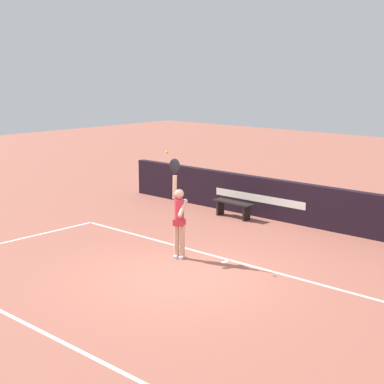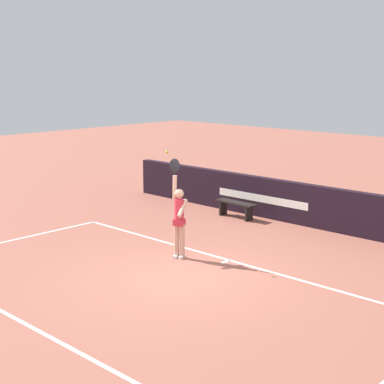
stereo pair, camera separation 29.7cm
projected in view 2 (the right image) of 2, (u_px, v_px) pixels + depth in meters
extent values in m
plane|color=#9B5647|center=(182.00, 277.00, 13.58)|extent=(60.00, 60.00, 0.00)
cube|color=white|center=(229.00, 260.00, 14.77)|extent=(10.97, 0.09, 0.00)
cube|color=white|center=(35.00, 329.00, 10.87)|extent=(10.97, 0.09, 0.00)
cube|color=white|center=(13.00, 240.00, 16.52)|extent=(0.09, 5.58, 0.00)
cube|color=white|center=(226.00, 262.00, 14.66)|extent=(0.09, 0.30, 0.00)
cube|color=black|center=(321.00, 208.00, 17.61)|extent=(15.36, 0.27, 1.27)
cube|color=silver|center=(261.00, 199.00, 18.93)|extent=(3.47, 0.01, 0.24)
cylinder|color=tan|center=(182.00, 241.00, 14.87)|extent=(0.13, 0.13, 0.88)
cylinder|color=tan|center=(176.00, 240.00, 14.92)|extent=(0.13, 0.13, 0.88)
cube|color=white|center=(182.00, 257.00, 14.93)|extent=(0.18, 0.26, 0.07)
cube|color=white|center=(176.00, 256.00, 14.99)|extent=(0.18, 0.26, 0.07)
cylinder|color=red|center=(179.00, 212.00, 14.74)|extent=(0.23, 0.23, 0.62)
cube|color=red|center=(179.00, 222.00, 14.80)|extent=(0.32, 0.30, 0.16)
sphere|color=tan|center=(179.00, 194.00, 14.65)|extent=(0.23, 0.23, 0.23)
cylinder|color=tan|center=(175.00, 187.00, 14.67)|extent=(0.14, 0.14, 0.59)
cylinder|color=tan|center=(183.00, 208.00, 14.63)|extent=(0.27, 0.48, 0.40)
ellipsoid|color=black|center=(175.00, 165.00, 14.56)|extent=(0.30, 0.14, 0.37)
cylinder|color=black|center=(175.00, 173.00, 14.60)|extent=(0.03, 0.03, 0.18)
sphere|color=#C4E333|center=(167.00, 152.00, 14.36)|extent=(0.07, 0.07, 0.07)
cube|color=black|center=(236.00, 203.00, 18.91)|extent=(1.45, 0.41, 0.05)
cube|color=black|center=(223.00, 207.00, 19.34)|extent=(0.07, 0.32, 0.49)
cube|color=black|center=(249.00, 213.00, 18.58)|extent=(0.07, 0.32, 0.49)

